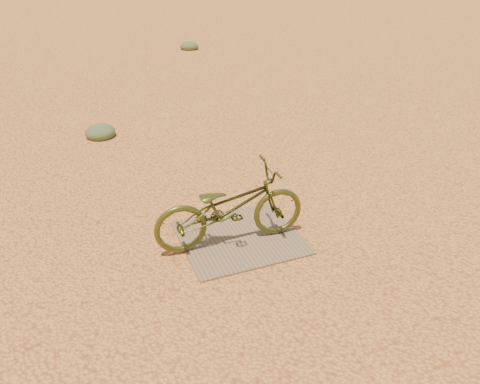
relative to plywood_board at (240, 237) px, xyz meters
name	(u,v)px	position (x,y,z in m)	size (l,w,h in m)	color
ground	(216,243)	(-0.29, 0.01, -0.01)	(120.00, 120.00, 0.00)	#E89F57
plywood_board	(240,237)	(0.00, 0.00, 0.00)	(1.35, 1.22, 0.02)	#766251
bicycle	(230,207)	(-0.14, -0.05, 0.46)	(0.60, 1.72, 0.90)	#404A1B
kale_a	(101,137)	(-1.11, 3.89, -0.01)	(0.52, 0.52, 0.29)	#526644
kale_b	(189,49)	(2.45, 10.59, -0.01)	(0.58, 0.58, 0.32)	#526644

